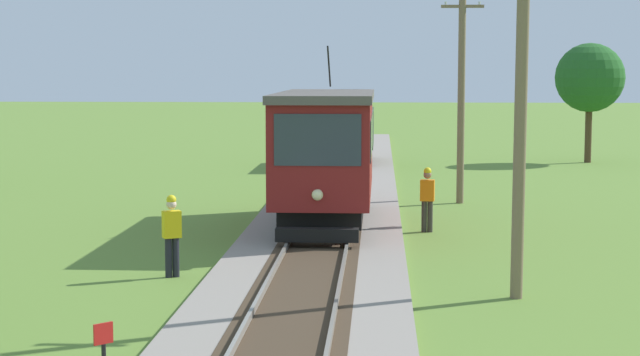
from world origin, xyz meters
TOP-DOWN VIEW (x-y plane):
  - red_tram at (0.00, 20.53)m, footprint 2.60×8.54m
  - freight_car at (0.00, 39.50)m, footprint 2.40×5.20m
  - utility_pole_near_tram at (4.17, 11.79)m, footprint 1.40×0.49m
  - utility_pole_mid at (4.17, 26.40)m, footprint 1.40×0.28m
  - track_worker at (-2.95, 13.56)m, footprint 0.45×0.38m
  - second_worker at (2.80, 20.13)m, footprint 0.41×0.29m
  - tree_right_near at (11.41, 41.87)m, footprint 3.27×3.27m

SIDE VIEW (x-z plane):
  - track_worker at x=-2.95m, z-range 0.09..1.88m
  - second_worker at x=2.80m, z-range 0.09..1.88m
  - freight_car at x=0.00m, z-range 0.40..2.71m
  - red_tram at x=0.00m, z-range -0.20..4.59m
  - utility_pole_mid at x=4.17m, z-range 0.10..7.48m
  - utility_pole_near_tram at x=4.17m, z-range 0.10..7.76m
  - tree_right_near at x=11.41m, z-range 1.18..6.86m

